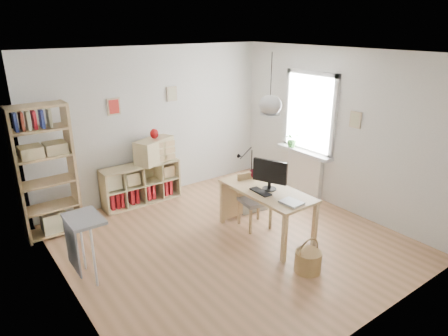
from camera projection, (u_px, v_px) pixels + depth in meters
ground at (231, 241)px, 5.93m from camera, size 4.50×4.50×0.00m
room_shell at (270, 105)px, 5.44m from camera, size 4.50×4.50×4.50m
window_unit at (310, 113)px, 7.09m from camera, size 0.07×1.16×1.46m
radiator at (304, 173)px, 7.47m from camera, size 0.10×0.80×0.80m
windowsill at (304, 152)px, 7.29m from camera, size 0.22×1.20×0.06m
desk at (266, 195)px, 5.90m from camera, size 0.70×1.50×0.75m
cube_shelf at (139, 186)px, 7.14m from camera, size 1.40×0.38×0.72m
tall_bookshelf at (44, 167)px, 5.79m from camera, size 0.80×0.38×2.00m
side_table at (80, 232)px, 4.83m from camera, size 0.40×0.55×0.85m
chair at (253, 197)px, 6.25m from camera, size 0.48×0.48×0.86m
wicker_basket at (308, 260)px, 5.17m from camera, size 0.35×0.35×0.48m
storage_chest at (249, 198)px, 6.96m from camera, size 0.59×0.65×0.55m
monitor at (270, 173)px, 5.78m from camera, size 0.26×0.49×0.45m
keyboard at (261, 192)px, 5.76m from camera, size 0.15×0.37×0.02m
task_lamp at (245, 160)px, 6.29m from camera, size 0.38×0.14×0.41m
yarn_ball at (254, 173)px, 6.29m from camera, size 0.15×0.15×0.15m
paper_tray at (291, 203)px, 5.41m from camera, size 0.25×0.30×0.03m
drawer_chest at (154, 150)px, 7.07m from camera, size 0.81×0.60×0.42m
red_vase at (154, 134)px, 6.98m from camera, size 0.15×0.15×0.18m
potted_plant at (292, 139)px, 7.45m from camera, size 0.27×0.24×0.29m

